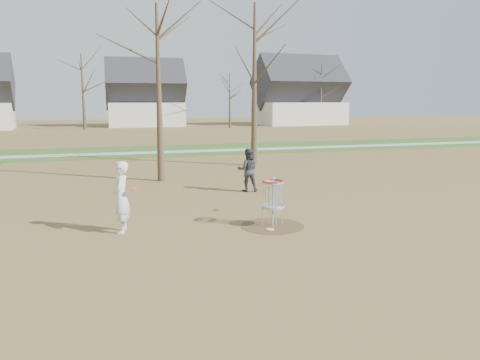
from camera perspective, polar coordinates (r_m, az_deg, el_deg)
name	(u,v)px	position (r m, az deg, el deg)	size (l,w,h in m)	color
ground	(272,226)	(13.29, 3.97, -5.62)	(160.00, 160.00, 0.00)	brown
green_band	(166,151)	(33.46, -8.98, 3.56)	(160.00, 8.00, 0.01)	#2D5119
footpath	(168,152)	(32.48, -8.73, 3.40)	(160.00, 1.50, 0.01)	#9E9E99
dirt_circle	(272,226)	(13.28, 3.97, -5.60)	(1.80, 1.80, 0.01)	#47331E
player_standing	(121,197)	(12.81, -14.33, -2.06)	(0.70, 0.46, 1.92)	silver
player_throwing	(248,170)	(18.12, 0.95, 1.24)	(0.82, 0.64, 1.68)	#35363A
disc_grounded	(270,229)	(12.88, 3.68, -6.01)	(0.22, 0.22, 0.02)	silver
discs_in_play	(207,186)	(13.40, -4.06, -0.70)	(4.21, 1.26, 0.28)	#EA590C
disc_golf_basket	(273,194)	(13.07, 4.02, -1.75)	(0.64, 0.64, 1.35)	#9EA3AD
bare_trees	(162,82)	(48.21, -9.55, 11.74)	(52.62, 44.98, 9.00)	#382B1E
houses_row	(164,100)	(65.13, -9.23, 9.57)	(56.51, 10.01, 7.26)	silver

